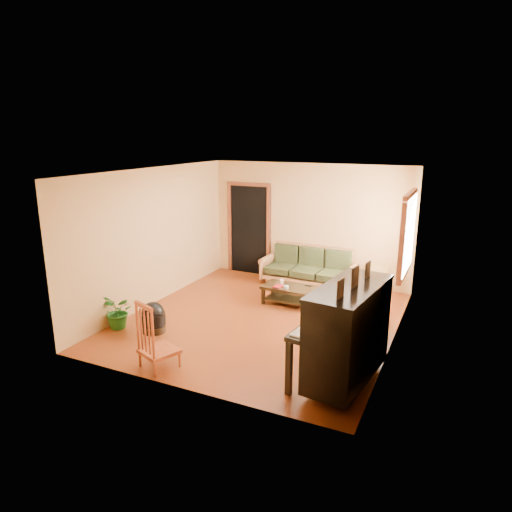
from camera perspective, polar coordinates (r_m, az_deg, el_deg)
The scene contains 16 objects.
floor at distance 8.19m, azimuth 0.69°, elevation -7.94°, with size 5.00×5.00×0.00m, color #61240C.
doorway at distance 10.62m, azimuth -0.89°, elevation 3.25°, with size 1.08×0.16×2.05m, color black.
window at distance 8.39m, azimuth 18.43°, elevation 2.59°, with size 0.12×1.36×1.46m, color white.
sofa at distance 9.87m, azimuth 6.43°, elevation -1.35°, with size 1.99×0.83×0.85m, color #A4673C.
coffee_table at distance 8.86m, azimuth 4.09°, elevation -4.91°, with size 0.99×0.54×0.36m, color black.
armchair at distance 7.68m, azimuth 12.55°, elevation -6.46°, with size 0.82×0.86×0.86m, color #A4673C.
piano at distance 6.09m, azimuth 11.40°, elevation -9.72°, with size 0.90×1.53×1.35m, color black.
footstool at distance 7.83m, azimuth -12.70°, elevation -7.92°, with size 0.41×0.41×0.39m, color black.
red_chair at distance 6.58m, azimuth -12.12°, elevation -9.57°, with size 0.46×0.51×0.99m, color #953C1B.
leaning_frame at distance 9.80m, azimuth 14.77°, elevation -2.67°, with size 0.45×0.10×0.60m, color #AF8E3A.
ceramic_crock at distance 9.75m, azimuth 16.06°, elevation -3.86°, with size 0.22×0.22×0.27m, color #354BA1.
potted_plant at distance 8.07m, azimuth -16.82°, elevation -6.67°, with size 0.54×0.47×0.60m, color #1D5E1A.
book at distance 8.78m, azimuth 2.29°, elevation -3.74°, with size 0.16×0.22×0.02m, color maroon.
candle at distance 8.86m, azimuth 3.22°, elevation -3.29°, with size 0.06×0.06×0.11m, color white.
glass_jar at distance 8.67m, azimuth 3.82°, elevation -3.90°, with size 0.09×0.09×0.06m, color white.
remote at distance 8.85m, azimuth 6.56°, elevation -3.72°, with size 0.13×0.04×0.01m, color black.
Camera 1 is at (3.10, -6.87, 3.20)m, focal length 32.00 mm.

